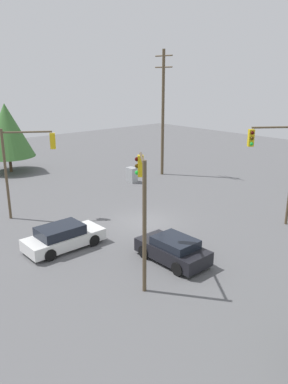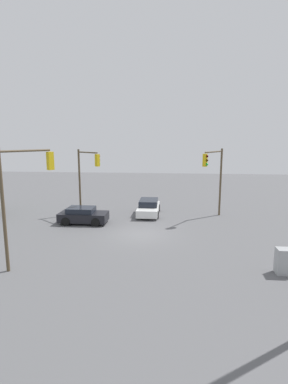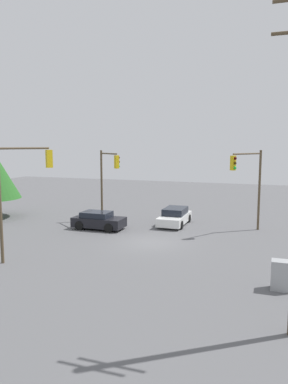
{
  "view_description": "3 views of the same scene",
  "coord_description": "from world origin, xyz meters",
  "px_view_note": "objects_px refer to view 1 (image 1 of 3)",
  "views": [
    {
      "loc": [
        17.57,
        -15.64,
        9.37
      ],
      "look_at": [
        2.75,
        -2.46,
        3.26
      ],
      "focal_mm": 35.0,
      "sensor_mm": 36.0,
      "label": 1
    },
    {
      "loc": [
        -2.22,
        21.31,
        7.09
      ],
      "look_at": [
        0.0,
        -2.45,
        2.79
      ],
      "focal_mm": 28.0,
      "sensor_mm": 36.0,
      "label": 2
    },
    {
      "loc": [
        -7.76,
        23.46,
        6.71
      ],
      "look_at": [
        0.65,
        -0.5,
        3.38
      ],
      "focal_mm": 35.0,
      "sensor_mm": 36.0,
      "label": 3
    }
  ],
  "objects_px": {
    "traffic_signal_aux": "(25,158)",
    "electrical_cabinet": "(132,175)",
    "sedan_dark": "(173,250)",
    "traffic_signal_main": "(276,158)",
    "sedan_white": "(63,237)",
    "traffic_signal_cross": "(142,198)"
  },
  "relations": [
    {
      "from": "electrical_cabinet",
      "to": "traffic_signal_aux",
      "type": "bearing_deg",
      "value": -78.41
    },
    {
      "from": "sedan_dark",
      "to": "traffic_signal_aux",
      "type": "xyz_separation_m",
      "value": [
        -11.16,
        -2.74,
        3.54
      ]
    },
    {
      "from": "traffic_signal_cross",
      "to": "traffic_signal_aux",
      "type": "bearing_deg",
      "value": 39.67
    },
    {
      "from": "traffic_signal_cross",
      "to": "electrical_cabinet",
      "type": "distance_m",
      "value": 17.74
    },
    {
      "from": "traffic_signal_main",
      "to": "traffic_signal_aux",
      "type": "height_order",
      "value": "traffic_signal_main"
    },
    {
      "from": "sedan_white",
      "to": "traffic_signal_main",
      "type": "distance_m",
      "value": 13.94
    },
    {
      "from": "sedan_white",
      "to": "sedan_dark",
      "type": "xyz_separation_m",
      "value": [
        5.27,
        3.5,
        0.0
      ]
    },
    {
      "from": "sedan_dark",
      "to": "sedan_white",
      "type": "bearing_deg",
      "value": 123.6
    },
    {
      "from": "sedan_white",
      "to": "traffic_signal_cross",
      "type": "bearing_deg",
      "value": 11.71
    },
    {
      "from": "sedan_white",
      "to": "traffic_signal_main",
      "type": "xyz_separation_m",
      "value": [
        5.95,
        12.0,
        3.83
      ]
    },
    {
      "from": "sedan_dark",
      "to": "electrical_cabinet",
      "type": "height_order",
      "value": "electrical_cabinet"
    },
    {
      "from": "traffic_signal_main",
      "to": "traffic_signal_aux",
      "type": "bearing_deg",
      "value": -11.02
    },
    {
      "from": "sedan_white",
      "to": "traffic_signal_aux",
      "type": "distance_m",
      "value": 6.92
    },
    {
      "from": "electrical_cabinet",
      "to": "traffic_signal_cross",
      "type": "bearing_deg",
      "value": -38.11
    },
    {
      "from": "electrical_cabinet",
      "to": "sedan_white",
      "type": "bearing_deg",
      "value": -55.49
    },
    {
      "from": "traffic_signal_main",
      "to": "traffic_signal_cross",
      "type": "bearing_deg",
      "value": 33.19
    },
    {
      "from": "traffic_signal_aux",
      "to": "electrical_cabinet",
      "type": "distance_m",
      "value": 11.89
    },
    {
      "from": "sedan_dark",
      "to": "electrical_cabinet",
      "type": "bearing_deg",
      "value": 58.04
    },
    {
      "from": "sedan_white",
      "to": "sedan_dark",
      "type": "bearing_deg",
      "value": 33.6
    },
    {
      "from": "traffic_signal_main",
      "to": "electrical_cabinet",
      "type": "height_order",
      "value": "traffic_signal_main"
    },
    {
      "from": "sedan_white",
      "to": "traffic_signal_cross",
      "type": "xyz_separation_m",
      "value": [
        5.52,
        1.14,
        3.46
      ]
    },
    {
      "from": "traffic_signal_aux",
      "to": "electrical_cabinet",
      "type": "relative_size",
      "value": 4.47
    }
  ]
}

